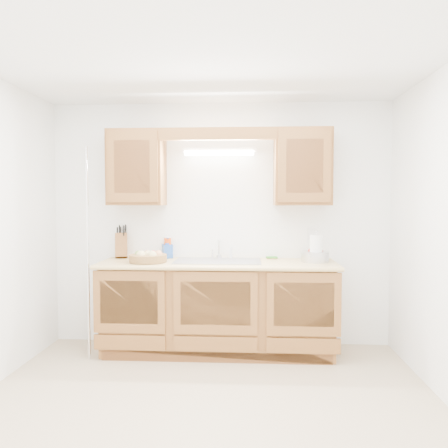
# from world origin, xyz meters

# --- Properties ---
(room) EXTENTS (3.52, 3.50, 2.50)m
(room) POSITION_xyz_m (0.00, 0.00, 1.25)
(room) COLOR tan
(room) RESTS_ON ground
(base_cabinets) EXTENTS (2.20, 0.60, 0.86)m
(base_cabinets) POSITION_xyz_m (0.00, 1.20, 0.44)
(base_cabinets) COLOR brown
(base_cabinets) RESTS_ON ground
(countertop) EXTENTS (2.30, 0.63, 0.04)m
(countertop) POSITION_xyz_m (0.00, 1.19, 0.88)
(countertop) COLOR tan
(countertop) RESTS_ON base_cabinets
(upper_cabinet_left) EXTENTS (0.55, 0.33, 0.75)m
(upper_cabinet_left) POSITION_xyz_m (-0.83, 1.33, 1.83)
(upper_cabinet_left) COLOR brown
(upper_cabinet_left) RESTS_ON room
(upper_cabinet_right) EXTENTS (0.55, 0.33, 0.75)m
(upper_cabinet_right) POSITION_xyz_m (0.83, 1.33, 1.83)
(upper_cabinet_right) COLOR brown
(upper_cabinet_right) RESTS_ON room
(valance) EXTENTS (2.20, 0.05, 0.12)m
(valance) POSITION_xyz_m (0.00, 1.19, 2.14)
(valance) COLOR brown
(valance) RESTS_ON room
(fluorescent_fixture) EXTENTS (0.76, 0.08, 0.08)m
(fluorescent_fixture) POSITION_xyz_m (0.00, 1.42, 2.00)
(fluorescent_fixture) COLOR white
(fluorescent_fixture) RESTS_ON room
(sink) EXTENTS (0.84, 0.46, 0.36)m
(sink) POSITION_xyz_m (0.00, 1.21, 0.83)
(sink) COLOR #9E9EA3
(sink) RESTS_ON countertop
(wire_shelf_pole) EXTENTS (0.03, 0.03, 2.00)m
(wire_shelf_pole) POSITION_xyz_m (-1.20, 0.94, 1.00)
(wire_shelf_pole) COLOR silver
(wire_shelf_pole) RESTS_ON ground
(outlet_plate) EXTENTS (0.08, 0.01, 0.12)m
(outlet_plate) POSITION_xyz_m (0.95, 1.49, 1.15)
(outlet_plate) COLOR white
(outlet_plate) RESTS_ON room
(fruit_basket) EXTENTS (0.48, 0.48, 0.11)m
(fruit_basket) POSITION_xyz_m (-0.67, 1.11, 0.95)
(fruit_basket) COLOR olive
(fruit_basket) RESTS_ON countertop
(knife_block) EXTENTS (0.17, 0.23, 0.36)m
(knife_block) POSITION_xyz_m (-1.03, 1.44, 1.03)
(knife_block) COLOR brown
(knife_block) RESTS_ON countertop
(orange_canister) EXTENTS (0.08, 0.08, 0.22)m
(orange_canister) POSITION_xyz_m (-0.54, 1.44, 1.01)
(orange_canister) COLOR #ED480D
(orange_canister) RESTS_ON countertop
(soap_bottle) EXTENTS (0.13, 0.13, 0.21)m
(soap_bottle) POSITION_xyz_m (-0.54, 1.42, 1.01)
(soap_bottle) COLOR #2250AD
(soap_bottle) RESTS_ON countertop
(sponge) EXTENTS (0.12, 0.08, 0.02)m
(sponge) POSITION_xyz_m (0.54, 1.44, 0.91)
(sponge) COLOR #CC333F
(sponge) RESTS_ON countertop
(paper_towel) EXTENTS (0.16, 0.16, 0.31)m
(paper_towel) POSITION_xyz_m (0.95, 1.20, 1.03)
(paper_towel) COLOR silver
(paper_towel) RESTS_ON countertop
(apple_bowl) EXTENTS (0.29, 0.29, 0.14)m
(apple_bowl) POSITION_xyz_m (0.95, 1.22, 0.96)
(apple_bowl) COLOR silver
(apple_bowl) RESTS_ON countertop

